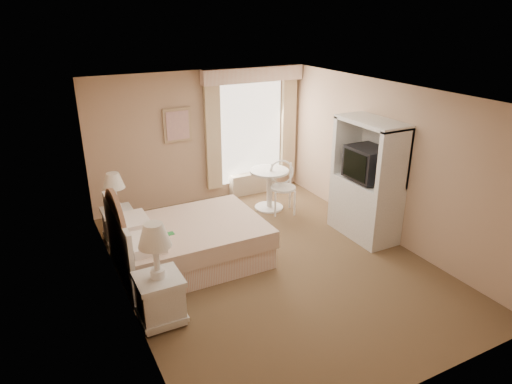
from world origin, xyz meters
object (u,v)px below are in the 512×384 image
nightstand_far (118,216)px  cafe_chair (282,183)px  armoire (366,189)px  round_table (269,183)px  nightstand_near (159,287)px  bed (185,242)px

nightstand_far → cafe_chair: 2.94m
armoire → cafe_chair: bearing=116.5°
round_table → armoire: (0.88, -1.66, 0.30)m
nightstand_near → round_table: bearing=40.3°
cafe_chair → nightstand_far: bearing=-166.1°
bed → nightstand_far: size_ratio=1.83×
nightstand_far → cafe_chair: nightstand_far is taller
nightstand_far → armoire: bearing=-24.2°
nightstand_near → armoire: armoire is taller
nightstand_near → nightstand_far: bearing=90.0°
bed → cafe_chair: (2.22, 0.97, 0.22)m
nightstand_far → nightstand_near: bearing=-90.0°
bed → nightstand_far: (-0.72, 1.17, 0.09)m
bed → round_table: (2.06, 1.19, 0.17)m
bed → round_table: bed is taller
nightstand_far → round_table: 2.78m
nightstand_near → nightstand_far: size_ratio=1.12×
bed → nightstand_far: 1.37m
round_table → nightstand_near: bearing=-139.7°
cafe_chair → nightstand_near: bearing=-126.3°
nightstand_near → round_table: nightstand_near is taller
cafe_chair → round_table: bearing=143.5°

